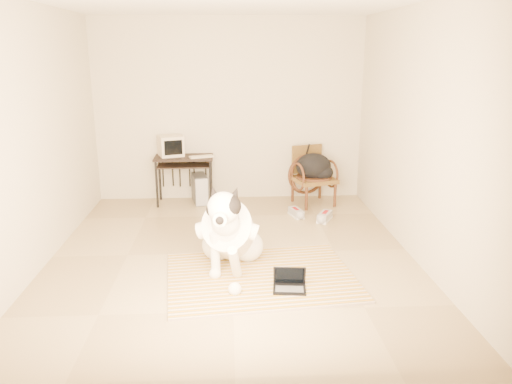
{
  "coord_description": "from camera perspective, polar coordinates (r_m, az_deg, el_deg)",
  "views": [
    {
      "loc": [
        -0.02,
        -5.26,
        2.21
      ],
      "look_at": [
        0.25,
        -0.35,
        0.81
      ],
      "focal_mm": 35.0,
      "sensor_mm": 36.0,
      "label": 1
    }
  ],
  "objects": [
    {
      "name": "computer_desk",
      "position": [
        7.43,
        -8.24,
        3.26
      ],
      "size": [
        0.86,
        0.49,
        0.71
      ],
      "color": "black",
      "rests_on": "floor"
    },
    {
      "name": "rattan_chair",
      "position": [
        7.44,
        6.46,
        1.9
      ],
      "size": [
        0.7,
        0.69,
        0.85
      ],
      "color": "brown",
      "rests_on": "floor"
    },
    {
      "name": "sneaker_right",
      "position": [
        6.79,
        7.86,
        -2.83
      ],
      "size": [
        0.27,
        0.35,
        0.12
      ],
      "color": "silver",
      "rests_on": "floor"
    },
    {
      "name": "crt_monitor",
      "position": [
        7.48,
        -9.71,
        5.23
      ],
      "size": [
        0.42,
        0.41,
        0.3
      ],
      "color": "beige",
      "rests_on": "computer_desk"
    },
    {
      "name": "sneaker_left",
      "position": [
        6.92,
        4.6,
        -2.4
      ],
      "size": [
        0.21,
        0.33,
        0.11
      ],
      "color": "silver",
      "rests_on": "floor"
    },
    {
      "name": "dog",
      "position": [
        5.18,
        -3.04,
        -4.65
      ],
      "size": [
        0.66,
        1.4,
        1.01
      ],
      "color": "white",
      "rests_on": "rug"
    },
    {
      "name": "pc_tower",
      "position": [
        7.54,
        -6.45,
        0.37
      ],
      "size": [
        0.28,
        0.48,
        0.42
      ],
      "color": "#525255",
      "rests_on": "floor"
    },
    {
      "name": "wall_front",
      "position": [
        3.13,
        -2.7,
        -0.13
      ],
      "size": [
        4.5,
        0.0,
        4.5
      ],
      "primitive_type": "plane",
      "rotation": [
        -1.57,
        0.0,
        0.0
      ],
      "color": "beige",
      "rests_on": "floor"
    },
    {
      "name": "wall_left",
      "position": [
        5.68,
        -23.67,
        5.81
      ],
      "size": [
        0.0,
        4.5,
        4.5
      ],
      "primitive_type": "plane",
      "rotation": [
        1.57,
        0.0,
        1.57
      ],
      "color": "beige",
      "rests_on": "floor"
    },
    {
      "name": "wall_back",
      "position": [
        7.56,
        -3.06,
        9.29
      ],
      "size": [
        4.5,
        0.0,
        4.5
      ],
      "primitive_type": "plane",
      "rotation": [
        1.57,
        0.0,
        0.0
      ],
      "color": "beige",
      "rests_on": "floor"
    },
    {
      "name": "floor",
      "position": [
        5.7,
        -2.76,
        -6.98
      ],
      "size": [
        4.5,
        4.5,
        0.0
      ],
      "primitive_type": "plane",
      "color": "tan",
      "rests_on": "ground"
    },
    {
      "name": "rug",
      "position": [
        5.11,
        0.57,
        -9.65
      ],
      "size": [
        2.0,
        1.61,
        0.02
      ],
      "color": "#B87B16",
      "rests_on": "floor"
    },
    {
      "name": "laptop",
      "position": [
        4.83,
        3.84,
        -10.4
      ],
      "size": [
        0.33,
        0.26,
        0.22
      ],
      "color": "black",
      "rests_on": "rug"
    },
    {
      "name": "backpack",
      "position": [
        7.35,
        6.76,
        2.82
      ],
      "size": [
        0.54,
        0.43,
        0.38
      ],
      "color": "black",
      "rests_on": "rattan_chair"
    },
    {
      "name": "desk_keyboard",
      "position": [
        7.33,
        -6.25,
        4.04
      ],
      "size": [
        0.37,
        0.23,
        0.02
      ],
      "primitive_type": "cube",
      "rotation": [
        0.0,
        0.0,
        0.33
      ],
      "color": "beige",
      "rests_on": "computer_desk"
    },
    {
      "name": "wall_right",
      "position": [
        5.7,
        17.73,
        6.42
      ],
      "size": [
        0.0,
        4.5,
        4.5
      ],
      "primitive_type": "plane",
      "rotation": [
        1.57,
        0.0,
        -1.57
      ],
      "color": "beige",
      "rests_on": "floor"
    }
  ]
}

